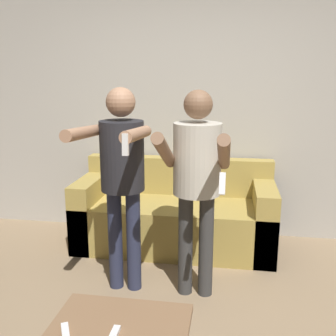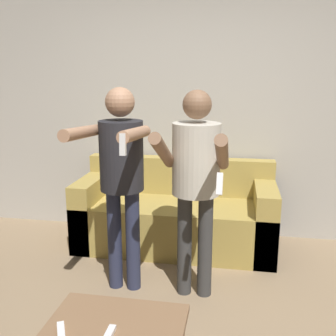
{
  "view_description": "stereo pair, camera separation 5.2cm",
  "coord_description": "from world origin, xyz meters",
  "px_view_note": "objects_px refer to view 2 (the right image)",
  "views": [
    {
      "loc": [
        0.35,
        -2.03,
        1.66
      ],
      "look_at": [
        -0.16,
        1.14,
        0.89
      ],
      "focal_mm": 42.0,
      "sensor_mm": 36.0,
      "label": 1
    },
    {
      "loc": [
        0.4,
        -2.02,
        1.66
      ],
      "look_at": [
        -0.16,
        1.14,
        0.89
      ],
      "focal_mm": 42.0,
      "sensor_mm": 36.0,
      "label": 2
    }
  ],
  "objects_px": {
    "couch": "(176,216)",
    "remote_mid": "(61,332)",
    "person_standing_left": "(121,167)",
    "remote_far": "(108,336)",
    "person_standing_right": "(196,172)"
  },
  "relations": [
    {
      "from": "couch",
      "to": "person_standing_left",
      "type": "distance_m",
      "value": 1.16
    },
    {
      "from": "person_standing_right",
      "to": "remote_mid",
      "type": "relative_size",
      "value": 10.4
    },
    {
      "from": "couch",
      "to": "person_standing_left",
      "type": "height_order",
      "value": "person_standing_left"
    },
    {
      "from": "couch",
      "to": "remote_far",
      "type": "relative_size",
      "value": 12.58
    },
    {
      "from": "couch",
      "to": "remote_mid",
      "type": "bearing_deg",
      "value": -97.6
    },
    {
      "from": "person_standing_left",
      "to": "remote_far",
      "type": "bearing_deg",
      "value": -77.23
    },
    {
      "from": "couch",
      "to": "remote_far",
      "type": "height_order",
      "value": "couch"
    },
    {
      "from": "remote_far",
      "to": "person_standing_left",
      "type": "bearing_deg",
      "value": 102.77
    },
    {
      "from": "remote_far",
      "to": "person_standing_right",
      "type": "bearing_deg",
      "value": 74.7
    },
    {
      "from": "person_standing_left",
      "to": "person_standing_right",
      "type": "distance_m",
      "value": 0.56
    },
    {
      "from": "couch",
      "to": "person_standing_right",
      "type": "bearing_deg",
      "value": -72.46
    },
    {
      "from": "couch",
      "to": "person_standing_right",
      "type": "relative_size",
      "value": 1.21
    },
    {
      "from": "person_standing_right",
      "to": "remote_far",
      "type": "distance_m",
      "value": 1.29
    },
    {
      "from": "person_standing_right",
      "to": "person_standing_left",
      "type": "bearing_deg",
      "value": -179.75
    },
    {
      "from": "couch",
      "to": "remote_mid",
      "type": "height_order",
      "value": "couch"
    }
  ]
}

